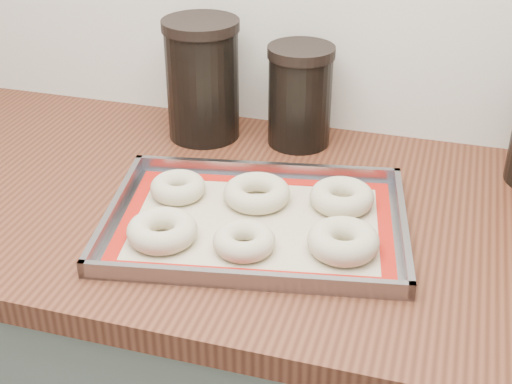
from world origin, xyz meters
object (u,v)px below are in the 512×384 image
(bagel_front_right, at_px, (343,241))
(bagel_back_mid, at_px, (257,193))
(bagel_front_mid, at_px, (244,241))
(canister_left, at_px, (203,79))
(canister_mid, at_px, (300,96))
(bagel_back_right, at_px, (342,197))
(bagel_back_left, at_px, (178,187))
(baking_tray, at_px, (256,222))
(bagel_front_left, at_px, (162,231))

(bagel_front_right, xyz_separation_m, bagel_back_mid, (-0.16, 0.10, -0.00))
(bagel_front_mid, xyz_separation_m, bagel_front_right, (0.14, 0.04, 0.00))
(bagel_back_mid, distance_m, canister_left, 0.30)
(canister_left, relative_size, canister_mid, 1.20)
(bagel_back_right, bearing_deg, bagel_back_left, -170.72)
(baking_tray, xyz_separation_m, canister_mid, (-0.01, 0.31, 0.09))
(canister_mid, bearing_deg, bagel_back_right, -60.68)
(bagel_back_mid, relative_size, canister_left, 0.47)
(bagel_back_mid, height_order, canister_mid, canister_mid)
(bagel_front_mid, height_order, bagel_back_mid, bagel_back_mid)
(bagel_back_right, relative_size, canister_left, 0.45)
(baking_tray, relative_size, bagel_back_right, 4.95)
(bagel_back_right, bearing_deg, bagel_front_left, -143.87)
(bagel_back_mid, bearing_deg, canister_mid, 87.46)
(bagel_front_mid, bearing_deg, bagel_back_mid, 98.73)
(bagel_back_left, bearing_deg, bagel_back_mid, 8.01)
(canister_left, bearing_deg, bagel_front_right, -44.52)
(bagel_front_mid, bearing_deg, bagel_back_right, 55.08)
(bagel_front_left, bearing_deg, bagel_back_left, 101.77)
(bagel_front_right, height_order, bagel_back_mid, bagel_front_right)
(bagel_back_mid, bearing_deg, bagel_front_right, -32.49)
(bagel_front_mid, bearing_deg, bagel_back_left, 141.65)
(baking_tray, bearing_deg, bagel_back_right, 36.33)
(bagel_back_mid, bearing_deg, bagel_back_left, -171.99)
(baking_tray, height_order, bagel_front_mid, bagel_front_mid)
(bagel_back_mid, bearing_deg, bagel_front_mid, -81.27)
(bagel_back_left, bearing_deg, bagel_front_right, -16.09)
(bagel_back_left, relative_size, bagel_back_mid, 0.84)
(bagel_front_left, relative_size, bagel_back_right, 1.02)
(bagel_front_left, xyz_separation_m, bagel_back_right, (0.24, 0.17, -0.00))
(bagel_front_right, relative_size, bagel_back_left, 1.16)
(bagel_back_right, height_order, canister_left, canister_left)
(bagel_front_mid, distance_m, bagel_back_mid, 0.14)
(bagel_back_left, relative_size, bagel_back_right, 0.88)
(bagel_back_mid, distance_m, bagel_back_right, 0.14)
(bagel_back_left, relative_size, canister_mid, 0.48)
(bagel_front_right, bearing_deg, bagel_back_left, 163.91)
(bagel_front_left, bearing_deg, canister_mid, 73.90)
(bagel_front_right, height_order, bagel_back_right, bagel_front_right)
(bagel_front_right, bearing_deg, bagel_back_right, 101.29)
(bagel_back_left, distance_m, canister_mid, 0.31)
(baking_tray, distance_m, bagel_back_right, 0.15)
(baking_tray, height_order, bagel_back_mid, bagel_back_mid)
(bagel_front_left, xyz_separation_m, bagel_front_mid, (0.12, 0.01, -0.00))
(bagel_front_left, distance_m, bagel_back_right, 0.29)
(bagel_front_right, bearing_deg, bagel_back_mid, 147.51)
(bagel_front_right, bearing_deg, bagel_front_mid, -165.54)
(bagel_front_right, height_order, canister_mid, canister_mid)
(bagel_front_mid, xyz_separation_m, bagel_back_left, (-0.15, 0.12, 0.00))
(bagel_back_mid, height_order, canister_left, canister_left)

